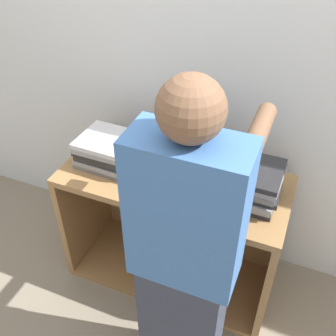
# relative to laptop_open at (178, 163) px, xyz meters

# --- Properties ---
(ground_plane) EXTENTS (12.00, 12.00, 0.00)m
(ground_plane) POSITION_rel_laptop_open_xyz_m (0.00, -0.32, -0.80)
(ground_plane) COLOR #756B5B
(wall_back) EXTENTS (8.00, 0.05, 2.40)m
(wall_back) POSITION_rel_laptop_open_xyz_m (0.00, 0.31, 0.40)
(wall_back) COLOR silver
(wall_back) RESTS_ON ground_plane
(cart) EXTENTS (1.16, 0.52, 0.75)m
(cart) POSITION_rel_laptop_open_xyz_m (0.00, 0.01, -0.43)
(cart) COLOR olive
(cart) RESTS_ON ground_plane
(laptop_open) EXTENTS (0.32, 0.35, 0.26)m
(laptop_open) POSITION_rel_laptop_open_xyz_m (0.00, 0.00, 0.00)
(laptop_open) COLOR #333338
(laptop_open) RESTS_ON cart
(laptop_stack_left) EXTENTS (0.34, 0.28, 0.15)m
(laptop_stack_left) POSITION_rel_laptop_open_xyz_m (-0.35, -0.06, 0.02)
(laptop_stack_left) COLOR slate
(laptop_stack_left) RESTS_ON cart
(laptop_stack_right) EXTENTS (0.34, 0.28, 0.18)m
(laptop_stack_right) POSITION_rel_laptop_open_xyz_m (0.35, -0.06, 0.04)
(laptop_stack_right) COLOR #232326
(laptop_stack_right) RESTS_ON cart
(person) EXTENTS (0.40, 0.52, 1.56)m
(person) POSITION_rel_laptop_open_xyz_m (0.25, -0.56, -0.02)
(person) COLOR #2D3342
(person) RESTS_ON ground_plane
(inventory_tag) EXTENTS (0.06, 0.02, 0.01)m
(inventory_tag) POSITION_rel_laptop_open_xyz_m (0.35, -0.12, 0.13)
(inventory_tag) COLOR red
(inventory_tag) RESTS_ON laptop_stack_right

